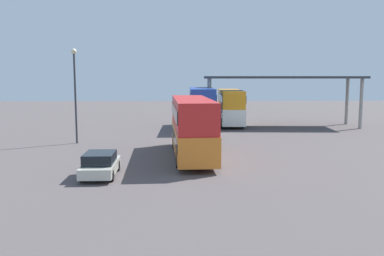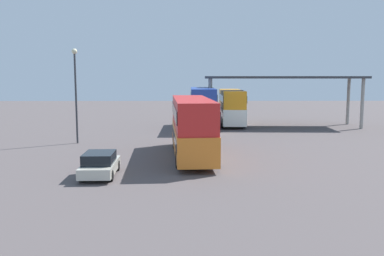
{
  "view_description": "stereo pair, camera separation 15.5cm",
  "coord_description": "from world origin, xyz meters",
  "px_view_note": "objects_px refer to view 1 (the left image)",
  "views": [
    {
      "loc": [
        -0.87,
        -25.25,
        5.42
      ],
      "look_at": [
        -0.36,
        2.26,
        2.0
      ],
      "focal_mm": 37.92,
      "sensor_mm": 36.0,
      "label": 1
    },
    {
      "loc": [
        -0.72,
        -25.25,
        5.42
      ],
      "look_at": [
        -0.36,
        2.26,
        2.0
      ],
      "focal_mm": 37.92,
      "sensor_mm": 36.0,
      "label": 2
    }
  ],
  "objects_px": {
    "double_decker_near_canopy": "(202,106)",
    "double_decker_main": "(192,125)",
    "parked_hatchback": "(100,164)",
    "lamppost_tall": "(75,84)",
    "double_decker_mid_row": "(231,106)"
  },
  "relations": [
    {
      "from": "parked_hatchback",
      "to": "lamppost_tall",
      "type": "bearing_deg",
      "value": 18.88
    },
    {
      "from": "double_decker_main",
      "to": "double_decker_mid_row",
      "type": "relative_size",
      "value": 1.06
    },
    {
      "from": "parked_hatchback",
      "to": "double_decker_near_canopy",
      "type": "relative_size",
      "value": 0.4
    },
    {
      "from": "parked_hatchback",
      "to": "lamppost_tall",
      "type": "relative_size",
      "value": 0.52
    },
    {
      "from": "lamppost_tall",
      "to": "parked_hatchback",
      "type": "bearing_deg",
      "value": -69.38
    },
    {
      "from": "lamppost_tall",
      "to": "double_decker_near_canopy",
      "type": "bearing_deg",
      "value": 42.39
    },
    {
      "from": "double_decker_main",
      "to": "parked_hatchback",
      "type": "relative_size",
      "value": 2.75
    },
    {
      "from": "parked_hatchback",
      "to": "double_decker_near_canopy",
      "type": "distance_m",
      "value": 22.33
    },
    {
      "from": "double_decker_near_canopy",
      "to": "lamppost_tall",
      "type": "distance_m",
      "value": 14.84
    },
    {
      "from": "double_decker_near_canopy",
      "to": "double_decker_main",
      "type": "bearing_deg",
      "value": 175.48
    },
    {
      "from": "double_decker_main",
      "to": "parked_hatchback",
      "type": "bearing_deg",
      "value": 133.31
    },
    {
      "from": "double_decker_main",
      "to": "parked_hatchback",
      "type": "distance_m",
      "value": 7.69
    },
    {
      "from": "double_decker_main",
      "to": "double_decker_near_canopy",
      "type": "relative_size",
      "value": 1.1
    },
    {
      "from": "double_decker_main",
      "to": "double_decker_mid_row",
      "type": "distance_m",
      "value": 19.84
    },
    {
      "from": "double_decker_main",
      "to": "parked_hatchback",
      "type": "height_order",
      "value": "double_decker_main"
    }
  ]
}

